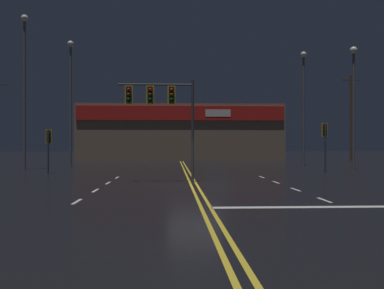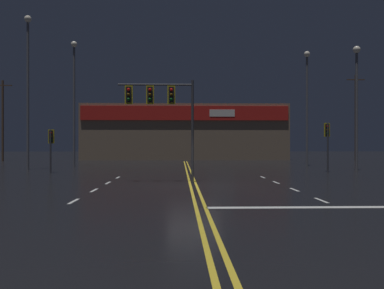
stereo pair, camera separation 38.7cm
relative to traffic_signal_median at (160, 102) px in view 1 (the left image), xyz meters
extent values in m
plane|color=black|center=(1.70, -2.16, -4.24)|extent=(200.00, 200.00, 0.00)
cube|color=gold|center=(1.55, -2.16, -4.24)|extent=(0.12, 60.00, 0.01)
cube|color=gold|center=(1.85, -2.16, -4.24)|extent=(0.12, 60.00, 0.01)
cube|color=silver|center=(-2.70, -7.56, -4.24)|extent=(0.12, 1.40, 0.01)
cube|color=silver|center=(-2.70, -3.96, -4.24)|extent=(0.12, 1.40, 0.01)
cube|color=silver|center=(-2.70, -0.36, -4.24)|extent=(0.12, 1.40, 0.01)
cube|color=silver|center=(-2.70, 3.24, -4.24)|extent=(0.12, 1.40, 0.01)
cube|color=silver|center=(6.11, -7.56, -4.24)|extent=(0.12, 1.40, 0.01)
cube|color=silver|center=(6.11, -3.96, -4.24)|extent=(0.12, 1.40, 0.01)
cube|color=silver|center=(6.11, -0.36, -4.24)|extent=(0.12, 1.40, 0.01)
cube|color=silver|center=(6.11, 3.24, -4.24)|extent=(0.12, 1.40, 0.01)
cube|color=silver|center=(6.11, -9.23, -4.24)|extent=(8.46, 0.40, 0.01)
cylinder|color=#38383D|center=(1.71, 0.02, -1.53)|extent=(0.14, 0.14, 5.43)
cylinder|color=#38383D|center=(-0.26, 0.02, 0.94)|extent=(3.95, 0.10, 0.10)
cube|color=black|center=(0.59, 0.02, 0.40)|extent=(0.28, 0.24, 0.84)
cube|color=gold|center=(0.59, 0.02, 0.40)|extent=(0.42, 0.08, 0.99)
sphere|color=red|center=(0.59, -0.14, 0.65)|extent=(0.17, 0.17, 0.17)
sphere|color=#543707|center=(0.59, -0.14, 0.40)|extent=(0.17, 0.17, 0.17)
sphere|color=#084513|center=(0.59, -0.14, 0.14)|extent=(0.17, 0.17, 0.17)
cube|color=black|center=(-0.54, 0.02, 0.40)|extent=(0.28, 0.24, 0.84)
cube|color=gold|center=(-0.54, 0.02, 0.40)|extent=(0.42, 0.08, 0.99)
sphere|color=red|center=(-0.54, -0.14, 0.65)|extent=(0.17, 0.17, 0.17)
sphere|color=#543707|center=(-0.54, -0.14, 0.40)|extent=(0.17, 0.17, 0.17)
sphere|color=#084513|center=(-0.54, -0.14, 0.14)|extent=(0.17, 0.17, 0.17)
cube|color=black|center=(-1.67, 0.02, 0.40)|extent=(0.28, 0.24, 0.84)
cube|color=gold|center=(-1.67, 0.02, 0.40)|extent=(0.42, 0.08, 0.99)
sphere|color=red|center=(-1.67, -0.14, 0.65)|extent=(0.17, 0.17, 0.17)
sphere|color=#543707|center=(-1.67, -0.14, 0.40)|extent=(0.17, 0.17, 0.17)
sphere|color=#084513|center=(-1.67, -0.14, 0.14)|extent=(0.17, 0.17, 0.17)
cylinder|color=#38383D|center=(11.74, 7.86, -2.48)|extent=(0.13, 0.13, 3.53)
cube|color=black|center=(11.74, 8.04, -1.18)|extent=(0.28, 0.24, 0.84)
cube|color=gold|center=(11.74, 8.04, -1.18)|extent=(0.42, 0.08, 0.99)
sphere|color=red|center=(11.74, 7.88, -0.93)|extent=(0.17, 0.17, 0.17)
sphere|color=#543707|center=(11.74, 7.88, -1.18)|extent=(0.17, 0.17, 0.17)
sphere|color=#084513|center=(11.74, 7.88, -1.43)|extent=(0.17, 0.17, 0.17)
cylinder|color=#38383D|center=(-8.04, 7.54, -2.73)|extent=(0.13, 0.13, 3.03)
cube|color=black|center=(-8.04, 7.72, -1.68)|extent=(0.28, 0.24, 0.84)
cube|color=gold|center=(-8.04, 7.72, -1.68)|extent=(0.42, 0.08, 0.99)
sphere|color=red|center=(-8.04, 7.56, -1.43)|extent=(0.17, 0.17, 0.17)
sphere|color=#543707|center=(-8.04, 7.56, -1.68)|extent=(0.17, 0.17, 0.17)
sphere|color=#084513|center=(-8.04, 7.56, -1.93)|extent=(0.17, 0.17, 0.17)
cylinder|color=#59595E|center=(-11.06, 11.66, 1.67)|extent=(0.20, 0.20, 11.83)
sphere|color=silver|center=(-11.06, 11.66, 7.76)|extent=(0.56, 0.56, 0.56)
cylinder|color=#59595E|center=(12.87, 16.69, 0.87)|extent=(0.20, 0.20, 10.24)
sphere|color=silver|center=(12.87, 16.69, 6.16)|extent=(0.56, 0.56, 0.56)
cylinder|color=#59595E|center=(14.51, 9.43, 0.28)|extent=(0.20, 0.20, 9.06)
sphere|color=silver|center=(14.51, 9.43, 4.98)|extent=(0.56, 0.56, 0.56)
cylinder|color=#59595E|center=(-8.63, 16.61, 1.25)|extent=(0.20, 0.20, 11.00)
sphere|color=silver|center=(-8.63, 16.61, 6.92)|extent=(0.56, 0.56, 0.56)
cube|color=#7A6651|center=(1.70, 36.42, -0.62)|extent=(26.84, 10.00, 7.24)
cube|color=red|center=(1.70, 31.32, 1.73)|extent=(26.30, 0.20, 1.81)
cube|color=white|center=(6.40, 31.27, 1.73)|extent=(3.20, 0.16, 0.90)
cylinder|color=#4C3828|center=(22.63, 29.09, 1.03)|extent=(0.26, 0.26, 10.55)
cube|color=#4C3828|center=(22.63, 29.09, 5.71)|extent=(2.20, 0.12, 0.12)
camera|label=1|loc=(0.65, -22.69, -2.24)|focal=40.00mm
camera|label=2|loc=(1.03, -22.70, -2.24)|focal=40.00mm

